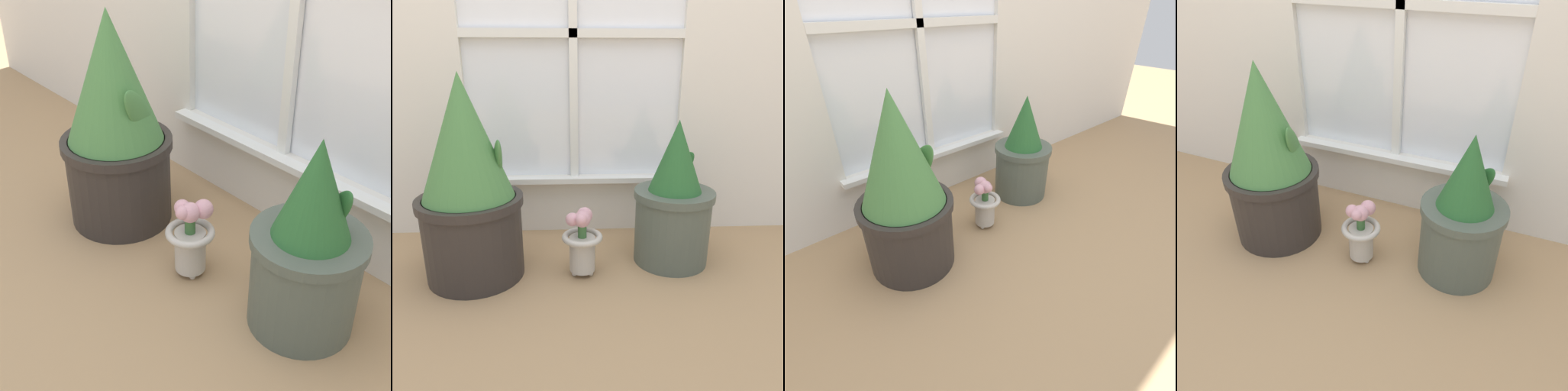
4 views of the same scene
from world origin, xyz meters
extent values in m
plane|color=tan|center=(0.00, 0.00, 0.00)|extent=(10.00, 10.00, 0.00)
cube|color=silver|center=(0.00, 0.65, 0.13)|extent=(0.94, 0.05, 0.27)
cube|color=white|center=(0.00, 0.66, 0.88)|extent=(0.94, 0.02, 1.23)
cube|color=white|center=(0.00, 0.63, 0.88)|extent=(0.04, 0.02, 1.23)
cube|color=white|center=(0.00, 0.63, 0.88)|extent=(0.94, 0.02, 0.04)
cube|color=white|center=(0.00, 0.60, 0.26)|extent=(1.00, 0.06, 0.02)
cylinder|color=#2D2826|center=(-0.38, 0.22, 0.16)|extent=(0.36, 0.36, 0.31)
cylinder|color=#2D2826|center=(-0.38, 0.22, 0.30)|extent=(0.38, 0.38, 0.03)
cylinder|color=#38281E|center=(-0.38, 0.22, 0.31)|extent=(0.33, 0.33, 0.01)
cone|color=#477F42|center=(-0.38, 0.22, 0.53)|extent=(0.32, 0.32, 0.43)
ellipsoid|color=#477F42|center=(-0.28, 0.26, 0.42)|extent=(0.09, 0.20, 0.24)
cylinder|color=#4C564C|center=(0.38, 0.30, 0.15)|extent=(0.29, 0.29, 0.30)
cylinder|color=#4C564C|center=(0.38, 0.30, 0.28)|extent=(0.31, 0.31, 0.03)
cylinder|color=#38281E|center=(0.38, 0.30, 0.29)|extent=(0.27, 0.27, 0.01)
cone|color=#28602D|center=(0.38, 0.30, 0.43)|extent=(0.20, 0.20, 0.27)
ellipsoid|color=#28602D|center=(0.41, 0.36, 0.37)|extent=(0.14, 0.09, 0.18)
sphere|color=#BCB7AD|center=(0.02, 0.24, 0.01)|extent=(0.02, 0.02, 0.02)
sphere|color=#BCB7AD|center=(-0.01, 0.19, 0.01)|extent=(0.02, 0.02, 0.02)
sphere|color=#BCB7AD|center=(0.05, 0.19, 0.01)|extent=(0.02, 0.02, 0.02)
cylinder|color=#BCB7AD|center=(0.02, 0.20, 0.09)|extent=(0.10, 0.10, 0.13)
torus|color=#BCB7AD|center=(0.02, 0.20, 0.15)|extent=(0.15, 0.15, 0.02)
cylinder|color=#386633|center=(0.02, 0.20, 0.19)|extent=(0.03, 0.03, 0.07)
sphere|color=#DB9EAD|center=(0.02, 0.20, 0.22)|extent=(0.06, 0.06, 0.06)
sphere|color=#DB9EAD|center=(0.03, 0.25, 0.22)|extent=(0.06, 0.06, 0.06)
sphere|color=#DB9EAD|center=(-0.02, 0.20, 0.22)|extent=(0.05, 0.05, 0.05)
sphere|color=#DB9EAD|center=(0.02, 0.18, 0.23)|extent=(0.04, 0.04, 0.04)
camera|label=1|loc=(1.03, -0.65, 1.12)|focal=50.00mm
camera|label=2|loc=(-0.02, -1.08, 0.75)|focal=35.00mm
camera|label=3|loc=(-0.80, -0.71, 0.97)|focal=28.00mm
camera|label=4|loc=(0.52, -0.83, 1.07)|focal=35.00mm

